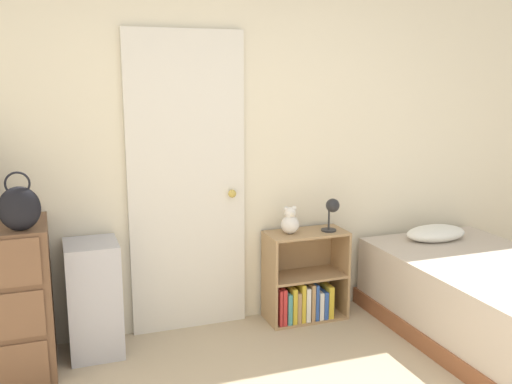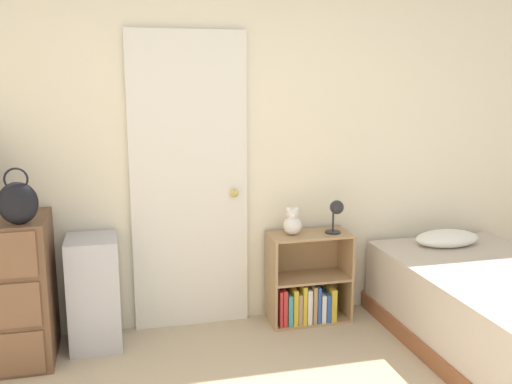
% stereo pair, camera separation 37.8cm
% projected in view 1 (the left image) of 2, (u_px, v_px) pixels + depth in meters
% --- Properties ---
extents(wall_back, '(10.00, 0.06, 2.55)m').
position_uv_depth(wall_back, '(227.00, 145.00, 3.95)').
color(wall_back, beige).
rests_on(wall_back, ground_plane).
extents(door_closed, '(0.80, 0.09, 2.05)m').
position_uv_depth(door_closed, '(187.00, 185.00, 3.86)').
color(door_closed, silver).
rests_on(door_closed, ground_plane).
extents(handbag, '(0.22, 0.10, 0.33)m').
position_uv_depth(handbag, '(19.00, 208.00, 3.10)').
color(handbag, black).
rests_on(handbag, dresser).
extents(storage_bin, '(0.33, 0.36, 0.73)m').
position_uv_depth(storage_bin, '(94.00, 298.00, 3.60)').
color(storage_bin, '#ADADB7').
rests_on(storage_bin, ground_plane).
extents(bookshelf, '(0.58, 0.29, 0.65)m').
position_uv_depth(bookshelf, '(303.00, 288.00, 4.15)').
color(bookshelf, tan).
rests_on(bookshelf, ground_plane).
extents(teddy_bear, '(0.13, 0.13, 0.20)m').
position_uv_depth(teddy_bear, '(290.00, 222.00, 4.01)').
color(teddy_bear, silver).
rests_on(teddy_bear, bookshelf).
extents(desk_lamp, '(0.12, 0.12, 0.24)m').
position_uv_depth(desk_lamp, '(332.00, 209.00, 4.06)').
color(desk_lamp, '#262628').
rests_on(desk_lamp, bookshelf).
extents(bed, '(1.08, 1.91, 0.64)m').
position_uv_depth(bed, '(498.00, 305.00, 3.75)').
color(bed, brown).
rests_on(bed, ground_plane).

